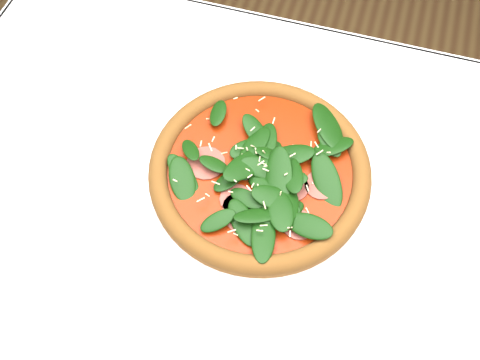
% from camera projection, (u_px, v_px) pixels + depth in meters
% --- Properties ---
extents(ground, '(6.00, 6.00, 0.00)m').
position_uv_depth(ground, '(264.00, 349.00, 1.40)').
color(ground, brown).
rests_on(ground, ground).
extents(dining_table, '(1.21, 0.81, 0.75)m').
position_uv_depth(dining_table, '(280.00, 256.00, 0.84)').
color(dining_table, white).
rests_on(dining_table, ground).
extents(plate, '(0.37, 0.37, 0.02)m').
position_uv_depth(plate, '(259.00, 176.00, 0.79)').
color(plate, white).
rests_on(plate, dining_table).
extents(pizza, '(0.34, 0.34, 0.04)m').
position_uv_depth(pizza, '(260.00, 168.00, 0.77)').
color(pizza, '#935823').
rests_on(pizza, plate).
extents(fork, '(0.02, 0.15, 0.00)m').
position_uv_depth(fork, '(33.00, 356.00, 0.65)').
color(fork, silver).
rests_on(fork, napkin).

